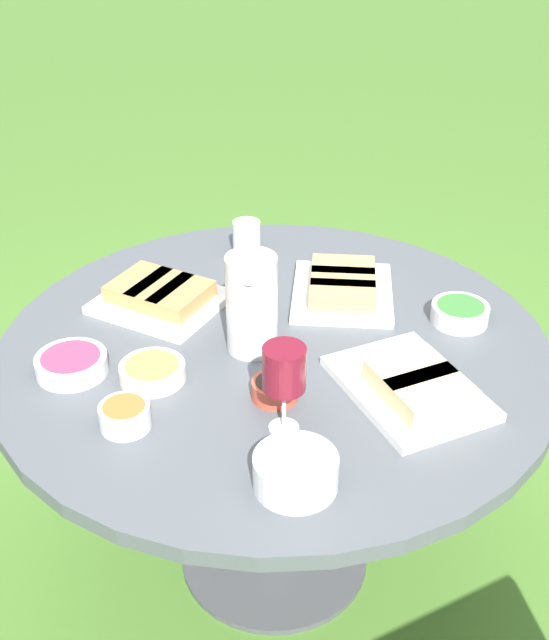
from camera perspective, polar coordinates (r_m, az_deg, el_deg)
ground_plane at (r=2.29m, az=0.00°, el=-16.49°), size 40.00×40.00×0.00m
dining_table at (r=1.89m, az=0.00°, el=-4.21°), size 1.26×1.26×0.71m
water_pitcher at (r=1.75m, az=-1.63°, el=1.15°), size 0.12×0.11×0.23m
wine_glass at (r=1.49m, az=0.70°, el=-3.63°), size 0.08×0.08×0.19m
platter_bread_main at (r=1.67m, az=9.91°, el=-4.66°), size 0.40×0.37×0.07m
platter_charcuterie at (r=1.97m, az=-8.14°, el=1.72°), size 0.35×0.36×0.06m
platter_sandwich_side at (r=2.00m, az=4.87°, el=2.35°), size 0.30×0.26×0.06m
bowl_fries at (r=1.72m, az=-8.68°, el=-3.62°), size 0.14×0.14×0.04m
bowl_salad at (r=1.94m, az=13.05°, el=0.53°), size 0.14×0.14×0.04m
bowl_olives at (r=1.65m, az=0.02°, el=-4.88°), size 0.10×0.10×0.04m
bowl_dip_red at (r=1.77m, az=-14.24°, el=-3.01°), size 0.15×0.15×0.04m
bowl_dip_cream at (r=1.44m, az=1.51°, el=-10.61°), size 0.15×0.15×0.07m
bowl_roasted_veg at (r=1.60m, az=-10.59°, el=-6.65°), size 0.10×0.10×0.05m
cup_water_near at (r=2.19m, az=-2.00°, el=5.83°), size 0.08×0.08×0.10m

